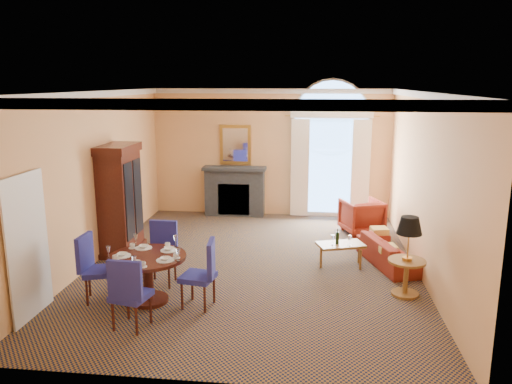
# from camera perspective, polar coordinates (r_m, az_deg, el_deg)

# --- Properties ---
(ground) EXTENTS (7.50, 7.50, 0.00)m
(ground) POSITION_cam_1_polar(r_m,az_deg,el_deg) (9.45, -0.35, -8.38)
(ground) COLOR #111B38
(ground) RESTS_ON ground
(room_envelope) EXTENTS (6.04, 7.52, 3.45)m
(room_envelope) POSITION_cam_1_polar(r_m,az_deg,el_deg) (9.53, -0.04, 7.34)
(room_envelope) COLOR #EDB071
(room_envelope) RESTS_ON ground
(armoire) EXTENTS (0.62, 1.11, 2.18)m
(armoire) POSITION_cam_1_polar(r_m,az_deg,el_deg) (10.26, -15.27, -1.00)
(armoire) COLOR #33110B
(armoire) RESTS_ON ground
(dining_table) EXTENTS (1.20, 1.20, 0.95)m
(dining_table) POSITION_cam_1_polar(r_m,az_deg,el_deg) (7.96, -12.28, -8.40)
(dining_table) COLOR #33110B
(dining_table) RESTS_ON ground
(dining_chair_north) EXTENTS (0.47, 0.49, 1.06)m
(dining_chair_north) POSITION_cam_1_polar(r_m,az_deg,el_deg) (8.67, -10.65, -6.32)
(dining_chair_north) COLOR navy
(dining_chair_north) RESTS_ON ground
(dining_chair_south) EXTENTS (0.56, 0.56, 1.06)m
(dining_chair_south) POSITION_cam_1_polar(r_m,az_deg,el_deg) (7.12, -14.39, -10.77)
(dining_chair_south) COLOR navy
(dining_chair_south) RESTS_ON ground
(dining_chair_east) EXTENTS (0.55, 0.55, 1.06)m
(dining_chair_east) POSITION_cam_1_polar(r_m,az_deg,el_deg) (7.64, -5.94, -8.78)
(dining_chair_east) COLOR navy
(dining_chair_east) RESTS_ON ground
(dining_chair_west) EXTENTS (0.60, 0.60, 1.06)m
(dining_chair_west) POSITION_cam_1_polar(r_m,az_deg,el_deg) (8.25, -18.20, -7.74)
(dining_chair_west) COLOR navy
(dining_chair_west) RESTS_ON ground
(sofa) EXTENTS (1.14, 1.82, 0.49)m
(sofa) POSITION_cam_1_polar(r_m,az_deg,el_deg) (9.74, 15.06, -6.62)
(sofa) COLOR maroon
(sofa) RESTS_ON ground
(armchair) EXTENTS (1.07, 1.08, 0.77)m
(armchair) POSITION_cam_1_polar(r_m,az_deg,el_deg) (11.56, 11.97, -2.73)
(armchair) COLOR maroon
(armchair) RESTS_ON ground
(coffee_table) EXTENTS (0.95, 0.71, 0.73)m
(coffee_table) POSITION_cam_1_polar(r_m,az_deg,el_deg) (9.44, 9.63, -6.01)
(coffee_table) COLOR brown
(coffee_table) RESTS_ON ground
(side_table) EXTENTS (0.59, 0.59, 1.28)m
(side_table) POSITION_cam_1_polar(r_m,az_deg,el_deg) (8.28, 16.99, -5.91)
(side_table) COLOR brown
(side_table) RESTS_ON ground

